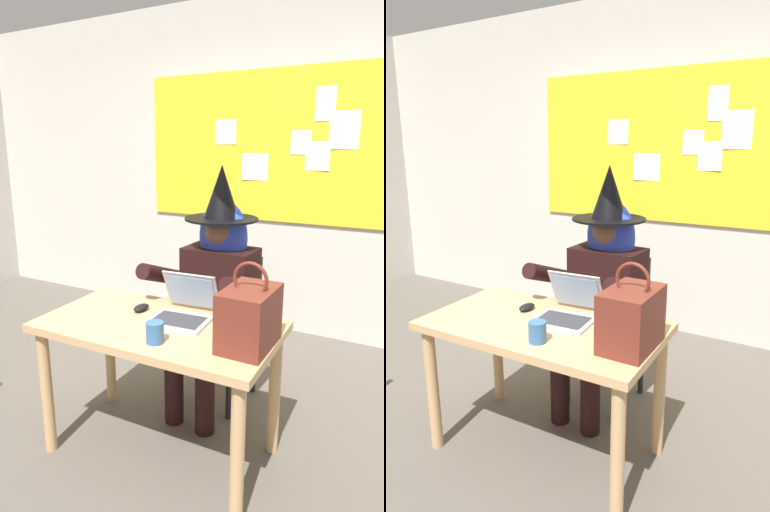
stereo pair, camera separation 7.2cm
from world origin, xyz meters
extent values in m
plane|color=#5B544C|center=(0.00, 0.00, 0.00)|extent=(24.00, 24.00, 0.00)
cube|color=beige|center=(0.00, 2.00, 1.36)|extent=(6.61, 0.10, 2.73)
cube|color=yellow|center=(0.00, 1.94, 1.55)|extent=(2.40, 0.02, 1.20)
cube|color=white|center=(0.32, 1.93, 1.87)|extent=(0.15, 0.01, 0.25)
cube|color=white|center=(0.28, 1.93, 1.48)|extent=(0.21, 0.01, 0.22)
cube|color=white|center=(-0.21, 1.93, 1.39)|extent=(0.24, 0.01, 0.22)
cube|color=#F4E0C6|center=(-0.49, 1.93, 1.67)|extent=(0.19, 0.01, 0.20)
cube|color=#F4E0C6|center=(0.47, 1.93, 1.67)|extent=(0.22, 0.01, 0.28)
cube|color=white|center=(0.15, 1.93, 1.59)|extent=(0.16, 0.01, 0.18)
cube|color=tan|center=(-0.02, 0.12, 0.70)|extent=(1.18, 0.67, 0.04)
cylinder|color=tan|center=(-0.53, -0.15, 0.34)|extent=(0.06, 0.06, 0.68)
cylinder|color=tan|center=(0.51, -0.13, 0.34)|extent=(0.06, 0.06, 0.68)
cylinder|color=tan|center=(-0.54, 0.37, 0.34)|extent=(0.06, 0.06, 0.68)
cylinder|color=tan|center=(0.50, 0.39, 0.34)|extent=(0.06, 0.06, 0.68)
cube|color=#2D3347|center=(0.03, 0.72, 0.43)|extent=(0.45, 0.45, 0.04)
cube|color=#2D3347|center=(0.04, 0.91, 0.68)|extent=(0.38, 0.07, 0.45)
cylinder|color=#262628|center=(0.18, 0.54, 0.21)|extent=(0.04, 0.04, 0.41)
cylinder|color=#262628|center=(-0.16, 0.56, 0.21)|extent=(0.04, 0.04, 0.41)
cylinder|color=#262628|center=(0.21, 0.88, 0.21)|extent=(0.04, 0.04, 0.41)
cylinder|color=#262628|center=(-0.13, 0.90, 0.21)|extent=(0.04, 0.04, 0.41)
cylinder|color=black|center=(0.12, 0.36, 0.23)|extent=(0.11, 0.11, 0.45)
cylinder|color=black|center=(-0.08, 0.37, 0.23)|extent=(0.11, 0.11, 0.45)
cylinder|color=black|center=(0.12, 0.53, 0.48)|extent=(0.16, 0.42, 0.15)
cylinder|color=black|center=(-0.08, 0.53, 0.48)|extent=(0.16, 0.42, 0.15)
cube|color=black|center=(0.03, 0.74, 0.71)|extent=(0.43, 0.27, 0.52)
cylinder|color=black|center=(0.27, 0.51, 0.83)|extent=(0.10, 0.46, 0.24)
cylinder|color=black|center=(-0.23, 0.52, 0.83)|extent=(0.10, 0.46, 0.24)
sphere|color=brown|center=(0.03, 0.74, 1.07)|extent=(0.20, 0.20, 0.20)
ellipsoid|color=blue|center=(0.03, 0.77, 1.03)|extent=(0.30, 0.23, 0.44)
cylinder|color=black|center=(0.03, 0.74, 1.15)|extent=(0.43, 0.43, 0.01)
cone|color=black|center=(0.03, 0.74, 1.30)|extent=(0.21, 0.21, 0.31)
cube|color=#B7B7BC|center=(0.07, 0.17, 0.73)|extent=(0.31, 0.25, 0.01)
cube|color=#333338|center=(0.07, 0.17, 0.73)|extent=(0.26, 0.18, 0.00)
cube|color=#B7B7BC|center=(0.05, 0.33, 0.83)|extent=(0.30, 0.13, 0.21)
cube|color=#99B7E0|center=(0.05, 0.32, 0.83)|extent=(0.26, 0.11, 0.18)
ellipsoid|color=black|center=(-0.18, 0.21, 0.74)|extent=(0.07, 0.11, 0.03)
cube|color=maroon|center=(0.46, 0.09, 0.85)|extent=(0.20, 0.30, 0.26)
torus|color=maroon|center=(0.46, 0.09, 1.02)|extent=(0.16, 0.02, 0.16)
cylinder|color=#336099|center=(0.09, -0.07, 0.77)|extent=(0.08, 0.08, 0.09)
camera|label=1|loc=(1.06, -1.53, 1.55)|focal=30.30mm
camera|label=2|loc=(1.12, -1.49, 1.55)|focal=30.30mm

